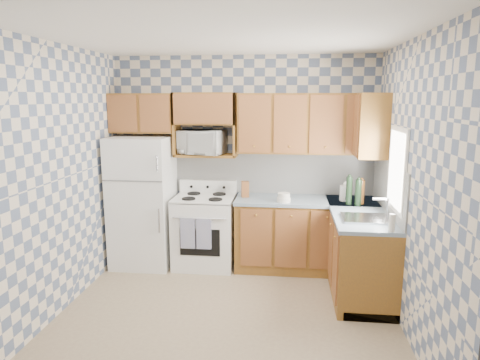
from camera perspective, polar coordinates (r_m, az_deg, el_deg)
name	(u,v)px	position (r m, az deg, el deg)	size (l,w,h in m)	color
floor	(227,314)	(4.55, -1.78, -17.47)	(3.40, 3.40, 0.00)	#846C54
back_wall	(244,160)	(5.65, 0.47, 2.62)	(3.40, 0.02, 2.70)	slate
right_wall	(410,189)	(4.20, 21.74, -1.06)	(0.02, 3.20, 2.70)	slate
backsplash_back	(274,172)	(5.64, 4.50, 1.03)	(2.60, 0.01, 0.56)	silver
backsplash_right	(388,187)	(4.98, 19.15, -0.86)	(0.01, 1.60, 0.56)	silver
refrigerator	(143,202)	(5.69, -12.80, -2.82)	(0.75, 0.70, 1.68)	white
stove_body	(205,232)	(5.61, -4.71, -6.92)	(0.76, 0.65, 0.90)	white
cooktop	(204,198)	(5.49, -4.78, -2.39)	(0.76, 0.65, 0.03)	silver
backguard	(208,186)	(5.73, -4.26, -0.84)	(0.76, 0.08, 0.17)	white
dish_towel_left	(188,233)	(5.30, -6.98, -7.06)	(0.18, 0.03, 0.38)	navy
dish_towel_right	(204,234)	(5.25, -4.84, -7.17)	(0.18, 0.03, 0.38)	navy
base_cabinets_back	(305,236)	(5.54, 8.71, -7.35)	(1.75, 0.60, 0.88)	brown
base_cabinets_right	(358,251)	(5.13, 15.42, -9.14)	(0.60, 1.60, 0.88)	brown
countertop_back	(306,201)	(5.41, 8.85, -2.73)	(1.77, 0.63, 0.04)	slate
countertop_right	(359,212)	(4.99, 15.63, -4.17)	(0.63, 1.60, 0.04)	slate
upper_cabinets_back	(308,124)	(5.41, 9.08, 7.44)	(1.75, 0.33, 0.74)	brown
upper_cabinets_fridge	(143,113)	(5.72, -12.81, 8.69)	(0.82, 0.33, 0.50)	brown
upper_cabinets_right	(370,125)	(5.31, 16.90, 7.05)	(0.33, 0.70, 0.74)	brown
microwave_shelf	(206,155)	(5.55, -4.54, 3.32)	(0.80, 0.33, 0.03)	brown
microwave	(202,142)	(5.54, -5.08, 5.06)	(0.56, 0.38, 0.31)	white
sink	(365,219)	(4.66, 16.37, -4.98)	(0.48, 0.40, 0.03)	#B7B7BC
window	(397,170)	(4.60, 20.21, 1.31)	(0.02, 0.66, 0.86)	white
bottle_0	(349,191)	(5.22, 14.32, -1.38)	(0.07, 0.07, 0.33)	black
bottle_1	(358,193)	(5.19, 15.48, -1.63)	(0.07, 0.07, 0.31)	black
bottle_2	(361,192)	(5.28, 15.86, -1.55)	(0.07, 0.07, 0.29)	#5F3513
knife_block	(245,189)	(5.44, 0.69, -1.24)	(0.09, 0.09, 0.20)	brown
electric_kettle	(346,193)	(5.41, 13.91, -1.71)	(0.15, 0.15, 0.19)	white
food_containers	(284,197)	(5.22, 5.86, -2.33)	(0.17, 0.17, 0.11)	silver
soap_bottle	(392,223)	(4.29, 19.60, -5.41)	(0.06, 0.06, 0.17)	silver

